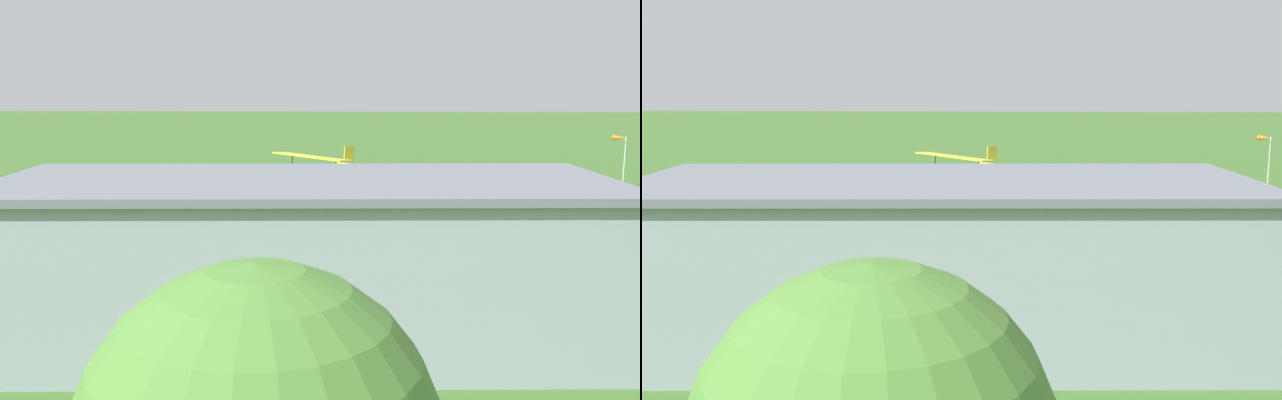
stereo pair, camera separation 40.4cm
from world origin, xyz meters
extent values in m
plane|color=#3D6628|center=(0.00, 0.00, 0.00)|extent=(400.00, 400.00, 0.00)
cube|color=#99A3AD|center=(0.45, 35.02, 3.65)|extent=(27.50, 12.14, 7.30)
cube|color=slate|center=(0.45, 35.02, 7.47)|extent=(28.13, 12.78, 0.35)
cube|color=#384251|center=(0.76, 29.66, 2.99)|extent=(9.42, 0.69, 5.98)
cylinder|color=yellow|center=(1.03, 3.80, 4.10)|extent=(5.84, 5.61, 1.45)
cone|color=black|center=(3.84, 6.46, 3.84)|extent=(1.01, 1.01, 0.73)
cube|color=yellow|center=(1.64, 4.38, 3.90)|extent=(7.49, 7.78, 0.23)
cube|color=yellow|center=(2.02, 4.73, 5.33)|extent=(7.49, 7.78, 0.23)
cube|color=yellow|center=(-1.27, 1.63, 5.31)|extent=(0.93, 0.89, 1.37)
cube|color=yellow|center=(-1.31, 1.58, 4.32)|extent=(2.44, 2.51, 0.14)
cylinder|color=black|center=(2.13, 3.54, 2.82)|extent=(0.56, 0.54, 0.64)
cylinder|color=black|center=(0.83, 4.92, 2.82)|extent=(0.56, 0.54, 0.64)
cylinder|color=#332D28|center=(3.85, 2.41, 4.62)|extent=(0.18, 0.18, 1.47)
cylinder|color=#332D28|center=(-0.20, 6.70, 4.62)|extent=(0.18, 0.18, 1.47)
cube|color=slate|center=(14.61, 24.74, 0.67)|extent=(2.57, 4.40, 0.70)
cube|color=#2D3842|center=(14.61, 24.74, 1.31)|extent=(2.01, 2.58, 0.57)
cylinder|color=black|center=(13.46, 25.94, 0.32)|extent=(0.34, 0.67, 0.64)
cylinder|color=black|center=(15.23, 26.29, 0.32)|extent=(0.34, 0.67, 0.64)
cylinder|color=black|center=(14.00, 23.19, 0.32)|extent=(0.34, 0.67, 0.64)
cylinder|color=black|center=(15.77, 23.54, 0.32)|extent=(0.34, 0.67, 0.64)
cylinder|color=navy|center=(-0.39, 19.35, 0.41)|extent=(0.38, 0.38, 0.81)
cylinder|color=#72338C|center=(-0.39, 19.35, 1.10)|extent=(0.45, 0.45, 0.58)
sphere|color=beige|center=(-0.39, 19.35, 1.50)|extent=(0.22, 0.22, 0.22)
cylinder|color=beige|center=(-12.48, 22.11, 0.43)|extent=(0.33, 0.33, 0.86)
cylinder|color=#3F3F47|center=(-12.48, 22.11, 1.16)|extent=(0.39, 0.39, 0.61)
sphere|color=#9E704C|center=(-12.48, 22.11, 1.58)|extent=(0.23, 0.23, 0.23)
cylinder|color=#33723F|center=(-7.88, 19.45, 0.42)|extent=(0.39, 0.39, 0.84)
cylinder|color=#72338C|center=(-7.88, 19.45, 1.14)|extent=(0.47, 0.47, 0.59)
sphere|color=#D8AD84|center=(-7.88, 19.45, 1.55)|extent=(0.23, 0.23, 0.23)
cylinder|color=silver|center=(-31.21, -12.15, 2.94)|extent=(0.12, 0.12, 5.88)
cone|color=orange|center=(-30.51, -12.15, 5.73)|extent=(1.30, 1.38, 0.60)
camera|label=1|loc=(-1.67, 66.44, 12.03)|focal=39.97mm
camera|label=2|loc=(-2.07, 66.42, 12.03)|focal=39.97mm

